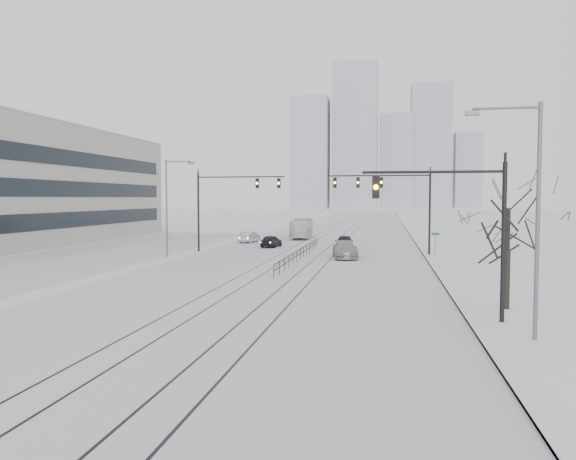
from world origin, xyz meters
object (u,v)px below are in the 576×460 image
Objects in this scene: sedan_nb_far at (344,242)px; bare_tree at (509,219)px; sedan_sb_outer at (249,237)px; traffic_mast_near at (465,219)px; sedan_nb_front at (345,250)px; box_truck at (302,228)px; sedan_nb_right at (345,250)px; sedan_sb_inner at (271,241)px.

bare_tree is at bearing -73.32° from sedan_nb_far.
traffic_mast_near is at bearing 121.73° from sedan_sb_outer.
sedan_nb_front is 0.47× the size of box_truck.
sedan_nb_right is (-6.96, 25.85, -3.81)m from traffic_mast_near.
sedan_nb_far is at bearing 87.52° from sedan_nb_right.
sedan_sb_outer is 0.98× the size of sedan_nb_far.
sedan_sb_inner is at bearing 175.87° from sedan_nb_far.
bare_tree is at bearing 126.16° from sedan_sb_outer.
sedan_sb_inner is 14.37m from box_truck.
sedan_sb_outer is 0.92× the size of sedan_nb_front.
traffic_mast_near is 1.15× the size of bare_tree.
traffic_mast_near is 1.67× the size of sedan_sb_outer.
bare_tree reaches higher than sedan_sb_inner.
box_truck is (5.29, 8.32, 0.66)m from sedan_sb_outer.
bare_tree is 1.34× the size of sedan_nb_front.
bare_tree is 1.46× the size of sedan_sb_outer.
sedan_sb_inner is (-15.89, 35.93, -3.89)m from traffic_mast_near.
sedan_nb_far is (-7.73, 35.44, -3.83)m from traffic_mast_near.
box_truck is (-17.00, 47.22, -3.14)m from bare_tree.
bare_tree is 24.98m from sedan_nb_right.
sedan_nb_far is at bearing 86.45° from sedan_nb_front.
box_truck is at bearing 109.80° from bare_tree.
sedan_nb_right is 0.54× the size of box_truck.
sedan_nb_right is at bearing 137.60° from sedan_sb_inner.
bare_tree is 1.54× the size of sedan_sb_inner.
sedan_nb_right reaches higher than sedan_nb_far.
sedan_sb_outer is at bearing 123.02° from sedan_nb_front.
bare_tree is 37.86m from sedan_sb_inner.
traffic_mast_near reaches higher than sedan_nb_right.
box_truck is at bearing 99.94° from sedan_nb_front.
box_truck is at bearing -89.20° from sedan_sb_inner.
bare_tree is 1.43× the size of sedan_nb_far.
sedan_nb_front is 1.07× the size of sedan_nb_far.
sedan_sb_inner is at bearing 127.40° from sedan_nb_front.
sedan_sb_inner is 0.95× the size of sedan_sb_outer.
traffic_mast_near is at bearing -82.06° from sedan_nb_right.
sedan_sb_outer is at bearing 151.27° from sedan_nb_far.
traffic_mast_near is 28.46m from sedan_nb_front.
traffic_mast_near reaches higher than sedan_sb_inner.
sedan_sb_outer reaches higher than sedan_sb_inner.
bare_tree is at bearing 125.09° from sedan_sb_inner.
sedan_nb_front is (12.80, -14.61, -0.06)m from sedan_sb_outer.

